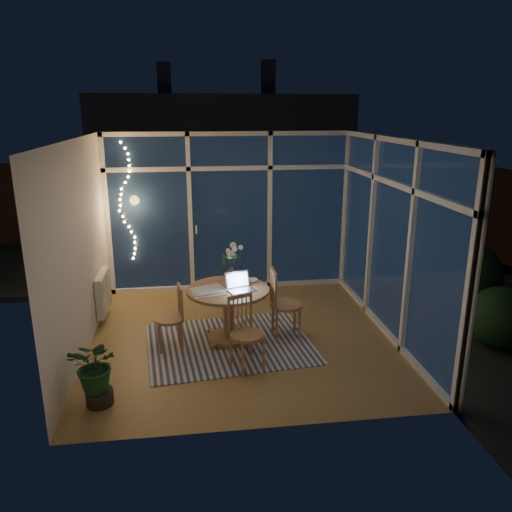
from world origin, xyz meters
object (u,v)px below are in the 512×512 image
object	(u,v)px
dining_table	(228,315)
chair_front	(247,333)
flower_vase	(232,272)
chair_left	(169,318)
laptop	(241,282)
chair_right	(286,303)
potted_plant	(97,371)

from	to	relation	value
dining_table	chair_front	size ratio (longest dim) A/B	1.20
dining_table	flower_vase	xyz separation A→B (m)	(0.08, 0.35, 0.47)
chair_left	laptop	size ratio (longest dim) A/B	2.55
flower_vase	laptop	bearing A→B (deg)	-79.72
chair_left	chair_right	bearing A→B (deg)	86.09
dining_table	chair_left	bearing A→B (deg)	-171.33
laptop	potted_plant	xyz separation A→B (m)	(-1.61, -1.20, -0.47)
dining_table	laptop	xyz separation A→B (m)	(0.16, -0.10, 0.48)
chair_right	laptop	xyz separation A→B (m)	(-0.60, -0.10, 0.37)
chair_front	laptop	distance (m)	0.77
chair_left	chair_right	xyz separation A→B (m)	(1.52, 0.12, 0.06)
dining_table	chair_left	xyz separation A→B (m)	(-0.75, -0.12, 0.06)
chair_right	chair_front	world-z (taller)	chair_right
chair_left	potted_plant	size ratio (longest dim) A/B	1.11
chair_right	potted_plant	xyz separation A→B (m)	(-2.21, -1.31, -0.10)
chair_right	flower_vase	world-z (taller)	chair_right
laptop	flower_vase	size ratio (longest dim) A/B	1.57
chair_left	dining_table	bearing A→B (deg)	90.15
chair_front	potted_plant	xyz separation A→B (m)	(-1.60, -0.55, -0.06)
flower_vase	potted_plant	world-z (taller)	flower_vase
dining_table	chair_right	size ratio (longest dim) A/B	1.11
chair_left	potted_plant	bearing A→B (deg)	-38.63
laptop	dining_table	bearing A→B (deg)	129.77
dining_table	laptop	size ratio (longest dim) A/B	3.23
chair_left	chair_front	size ratio (longest dim) A/B	0.95
laptop	chair_front	bearing A→B (deg)	-110.72
dining_table	flower_vase	size ratio (longest dim) A/B	5.07
chair_right	flower_vase	size ratio (longest dim) A/B	4.58
chair_front	potted_plant	size ratio (longest dim) A/B	1.17
dining_table	flower_vase	bearing A→B (deg)	76.39
dining_table	chair_front	bearing A→B (deg)	-78.12
dining_table	chair_front	distance (m)	0.77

